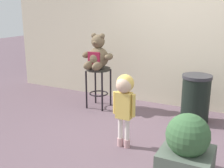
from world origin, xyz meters
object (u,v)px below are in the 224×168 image
bar_stool_with_teddy (99,79)px  child_walking (124,95)px  planter_with_shrub (187,148)px  trash_bin (196,99)px  teddy_bear (97,56)px

bar_stool_with_teddy → child_walking: bearing=-48.4°
bar_stool_with_teddy → planter_with_shrub: bearing=-37.5°
child_walking → trash_bin: (0.67, 1.28, -0.32)m
child_walking → planter_with_shrub: size_ratio=1.37×
child_walking → trash_bin: bearing=12.8°
bar_stool_with_teddy → planter_with_shrub: 2.48m
bar_stool_with_teddy → child_walking: (1.06, -1.20, 0.18)m
planter_with_shrub → teddy_bear: bearing=143.0°
child_walking → bar_stool_with_teddy: bearing=81.8°
bar_stool_with_teddy → trash_bin: bearing=2.8°
trash_bin → child_walking: bearing=-117.4°
teddy_bear → trash_bin: size_ratio=0.80×
bar_stool_with_teddy → teddy_bear: (0.00, -0.03, 0.43)m
trash_bin → bar_stool_with_teddy: bearing=-177.2°
bar_stool_with_teddy → trash_bin: trash_bin is taller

